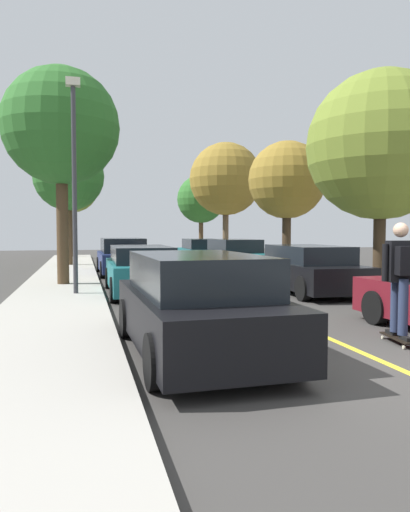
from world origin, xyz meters
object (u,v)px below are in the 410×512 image
street_tree_right_nearest (381,146)px  parked_car_left_near (141,270)px  parked_car_left_far (123,257)px  street_tree_right_farthest (201,199)px  parked_car_right_near (308,269)px  street_tree_left_near (69,176)px  street_tree_left_nearest (61,127)px  street_tree_left_far (72,186)px  parked_car_right_far (235,256)px  street_tree_right_near (287,181)px  street_tree_right_far (226,179)px  skateboard (398,338)px  skateboarder (401,272)px  parked_car_left_nearest (197,305)px  parked_car_right_farthest (201,251)px  streetlamp (74,171)px

street_tree_right_nearest → parked_car_left_near: bearing=171.2°
parked_car_left_far → street_tree_right_farthest: 16.31m
parked_car_left_near → street_tree_right_farthest: 21.98m
parked_car_right_near → street_tree_left_near: 13.70m
street_tree_left_nearest → street_tree_right_nearest: (8.97, -3.02, -0.69)m
street_tree_right_farthest → street_tree_left_far: bearing=-165.1°
street_tree_left_nearest → street_tree_left_far: 16.29m
parked_car_right_far → street_tree_left_near: (-6.82, 4.48, 3.67)m
parked_car_left_near → parked_car_right_near: bearing=-10.2°
parked_car_right_far → street_tree_left_near: size_ratio=0.78×
street_tree_left_far → street_tree_right_farthest: size_ratio=1.08×
street_tree_right_near → street_tree_right_far: 8.99m
street_tree_right_far → street_tree_right_nearest: bearing=-90.0°
skateboard → skateboarder: size_ratio=0.48×
parked_car_left_nearest → street_tree_right_nearest: size_ratio=0.67×
parked_car_left_near → parked_car_left_far: (0.00, 6.19, 0.04)m
street_tree_left_near → street_tree_right_farthest: 13.56m
parked_car_right_near → street_tree_right_farthest: bearing=84.3°
parked_car_right_farthest → street_tree_left_far: street_tree_left_far is taller
parked_car_right_near → streetlamp: 6.94m
parked_car_left_far → street_tree_right_near: 7.54m
street_tree_left_nearest → streetlamp: street_tree_left_nearest is taller
parked_car_left_far → parked_car_left_near: bearing=-90.0°
parked_car_right_near → street_tree_left_far: (-6.82, 19.09, 3.88)m
parked_car_right_far → skateboarder: size_ratio=2.57×
street_tree_left_near → street_tree_right_far: bearing=24.0°
parked_car_right_far → street_tree_right_farthest: size_ratio=0.82×
street_tree_left_nearest → skateboard: (5.35, -8.89, -4.80)m
parked_car_right_near → street_tree_left_near: bearing=121.1°
street_tree_right_far → skateboard: 22.20m
parked_car_left_far → skateboarder: (3.20, -13.14, 0.41)m
parked_car_left_near → street_tree_right_far: (6.82, 14.45, 4.16)m
street_tree_left_nearest → street_tree_right_farthest: street_tree_left_nearest is taller
street_tree_right_nearest → streetlamp: street_tree_right_nearest is taller
parked_car_right_near → street_tree_left_near: street_tree_left_near is taller
parked_car_right_far → street_tree_left_far: (-6.82, 12.27, 3.87)m
street_tree_right_farthest → parked_car_left_nearest: bearing=-104.0°
street_tree_right_farthest → parked_car_right_farthest: bearing=-103.8°
street_tree_left_near → street_tree_left_far: (0.00, 7.79, 0.20)m
parked_car_right_near → street_tree_left_nearest: street_tree_left_nearest is taller
street_tree_right_farthest → skateboarder: street_tree_right_farthest is taller
parked_car_left_near → parked_car_right_far: bearing=52.0°
parked_car_right_near → street_tree_left_nearest: size_ratio=0.69×
parked_car_right_farthest → street_tree_right_farthest: 9.65m
parked_car_left_nearest → skateboarder: skateboarder is taller
parked_car_right_near → street_tree_right_farthest: street_tree_right_farthest is taller
streetlamp → parked_car_left_far: bearing=75.3°
street_tree_left_nearest → street_tree_right_nearest: bearing=-18.6°
streetlamp → skateboarder: streetlamp is taller
parked_car_left_far → street_tree_left_nearest: bearing=-117.0°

